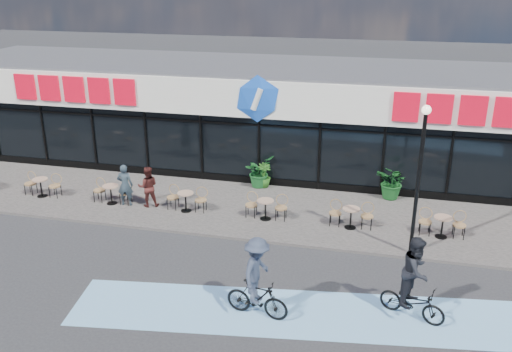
% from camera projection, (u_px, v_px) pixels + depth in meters
% --- Properties ---
extents(ground, '(120.00, 120.00, 0.00)m').
position_uv_depth(ground, '(207.00, 269.00, 16.53)').
color(ground, '#28282B').
rests_on(ground, ground).
extents(sidewalk, '(44.00, 5.00, 0.10)m').
position_uv_depth(sidewalk, '(244.00, 208.00, 20.61)').
color(sidewalk, '#635C57').
rests_on(sidewalk, ground).
extents(bike_lane, '(14.17, 4.13, 0.01)m').
position_uv_depth(bike_lane, '(333.00, 315.00, 14.30)').
color(bike_lane, '#75AFDD').
rests_on(bike_lane, ground).
extents(building, '(30.60, 6.57, 4.75)m').
position_uv_depth(building, '(274.00, 115.00, 24.72)').
color(building, black).
rests_on(building, ground).
extents(lamp_post, '(0.28, 0.28, 4.80)m').
position_uv_depth(lamp_post, '(420.00, 168.00, 16.25)').
color(lamp_post, black).
rests_on(lamp_post, sidewalk).
extents(bistro_set_1, '(1.54, 0.62, 0.90)m').
position_uv_depth(bistro_set_1, '(42.00, 185.00, 21.50)').
color(bistro_set_1, tan).
rests_on(bistro_set_1, sidewalk).
extents(bistro_set_2, '(1.54, 0.62, 0.90)m').
position_uv_depth(bistro_set_2, '(112.00, 192.00, 20.84)').
color(bistro_set_2, tan).
rests_on(bistro_set_2, sidewalk).
extents(bistro_set_3, '(1.54, 0.62, 0.90)m').
position_uv_depth(bistro_set_3, '(187.00, 199.00, 20.18)').
color(bistro_set_3, tan).
rests_on(bistro_set_3, sidewalk).
extents(bistro_set_4, '(1.54, 0.62, 0.90)m').
position_uv_depth(bistro_set_4, '(266.00, 206.00, 19.53)').
color(bistro_set_4, tan).
rests_on(bistro_set_4, sidewalk).
extents(bistro_set_5, '(1.54, 0.62, 0.90)m').
position_uv_depth(bistro_set_5, '(351.00, 215.00, 18.87)').
color(bistro_set_5, tan).
rests_on(bistro_set_5, sidewalk).
extents(bistro_set_6, '(1.54, 0.62, 0.90)m').
position_uv_depth(bistro_set_6, '(442.00, 224.00, 18.21)').
color(bistro_set_6, tan).
rests_on(bistro_set_6, sidewalk).
extents(potted_plant_left, '(0.74, 0.74, 1.02)m').
position_uv_depth(potted_plant_left, '(264.00, 175.00, 22.34)').
color(potted_plant_left, '#255919').
rests_on(potted_plant_left, sidewalk).
extents(potted_plant_mid, '(1.36, 1.45, 1.29)m').
position_uv_depth(potted_plant_mid, '(259.00, 172.00, 22.36)').
color(potted_plant_mid, '#195924').
rests_on(potted_plant_mid, sidewalk).
extents(potted_plant_right, '(1.61, 1.56, 1.37)m').
position_uv_depth(potted_plant_right, '(393.00, 182.00, 21.13)').
color(potted_plant_right, '#16501E').
rests_on(potted_plant_right, sidewalk).
extents(patron_left, '(0.65, 0.48, 1.64)m').
position_uv_depth(patron_left, '(125.00, 185.00, 20.51)').
color(patron_left, '#2A3841').
rests_on(patron_left, sidewalk).
extents(patron_right, '(0.94, 0.84, 1.58)m').
position_uv_depth(patron_right, '(148.00, 187.00, 20.42)').
color(patron_right, '#461C19').
rests_on(patron_right, sidewalk).
extents(cyclist_a, '(1.78, 1.27, 2.27)m').
position_uv_depth(cyclist_a, '(257.00, 281.00, 13.93)').
color(cyclist_a, black).
rests_on(cyclist_a, ground).
extents(cyclist_b, '(1.85, 1.23, 2.33)m').
position_uv_depth(cyclist_b, '(414.00, 285.00, 13.89)').
color(cyclist_b, black).
rests_on(cyclist_b, ground).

